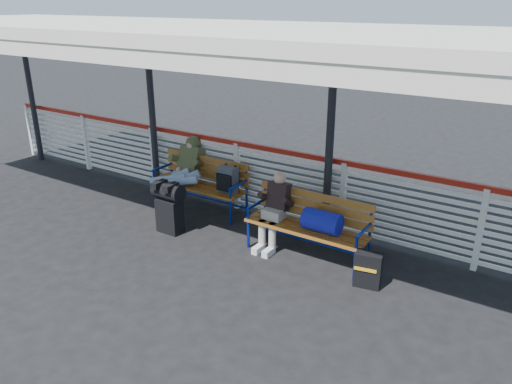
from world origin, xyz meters
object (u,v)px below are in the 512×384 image
Objects in this scene: bench_left at (209,179)px; suitcase_side at (368,270)px; traveler_man at (181,174)px; companion_person at (274,210)px; bench_right at (315,220)px; luggage_stack at (169,205)px.

bench_left reaches higher than suitcase_side.
traveler_man is at bearing -133.20° from bench_left.
bench_left is 3.39m from suitcase_side.
bench_right is at bearing 1.30° from companion_person.
bench_left is 2.39m from bench_right.
bench_right is 1.57× the size of companion_person.
suitcase_side is (3.60, -0.50, -0.47)m from traveler_man.
suitcase_side is at bearing -18.37° from bench_right.
bench_right is 1.05m from suitcase_side.
bench_right is at bearing 151.03° from suitcase_side.
companion_person reaches higher than bench_right.
bench_left is at bearing 154.85° from suitcase_side.
companion_person reaches higher than bench_left.
luggage_stack is at bearing -163.66° from companion_person.
traveler_man is (-0.35, 0.69, 0.25)m from luggage_stack.
companion_person is (1.65, 0.48, 0.14)m from luggage_stack.
traveler_man is 2.01m from companion_person.
traveler_man is (-2.65, 0.19, 0.13)m from bench_right.
companion_person is (-0.66, -0.01, 0.01)m from bench_right.
companion_person is at bearing 16.35° from luggage_stack.
bench_left is at bearing 46.80° from traveler_man.
traveler_man is at bearing 175.96° from bench_right.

